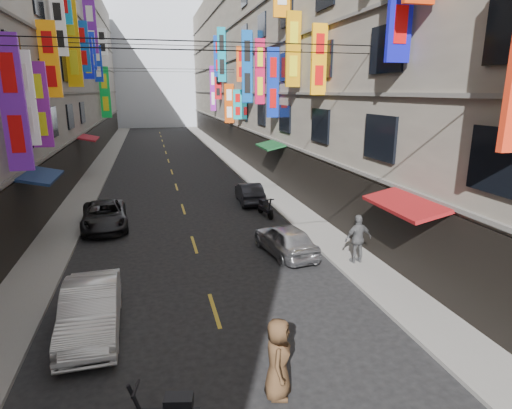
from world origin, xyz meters
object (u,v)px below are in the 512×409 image
scooter_far_right (265,208)px  car_left_mid (91,310)px  car_right_mid (285,239)px  car_right_far (249,193)px  pedestrian_crossing (278,359)px  pedestrian_rfar (358,239)px  car_left_far (104,216)px

scooter_far_right → car_left_mid: car_left_mid is taller
car_right_mid → car_right_far: car_right_mid is taller
car_right_mid → pedestrian_crossing: (-2.74, -8.06, 0.29)m
car_right_mid → pedestrian_rfar: pedestrian_rfar is taller
scooter_far_right → car_left_far: bearing=-8.6°
scooter_far_right → car_right_far: (-0.17, 3.03, 0.17)m
scooter_far_right → car_right_mid: 5.60m
pedestrian_rfar → car_right_mid: bearing=-41.0°
car_left_mid → car_right_far: car_left_mid is taller
car_right_mid → car_right_far: (0.47, 8.59, -0.03)m
pedestrian_rfar → scooter_far_right: bearing=-81.3°
scooter_far_right → pedestrian_rfar: (1.71, -7.30, 0.62)m
pedestrian_rfar → pedestrian_crossing: bearing=46.6°
car_left_mid → pedestrian_rfar: size_ratio=2.21×
car_right_mid → pedestrian_crossing: 8.52m
car_left_far → car_right_mid: (7.53, -5.49, 0.01)m
car_right_mid → car_left_far: bearing=-44.7°
pedestrian_rfar → car_left_far: bearing=-40.7°
car_left_mid → car_left_far: size_ratio=0.92×
car_left_mid → pedestrian_crossing: 5.66m
car_left_mid → car_left_far: 9.86m
car_left_mid → car_left_far: car_left_mid is taller
car_right_far → car_left_far: bearing=24.1°
pedestrian_crossing → car_left_mid: bearing=68.0°
car_right_mid → car_right_far: 8.61m
scooter_far_right → car_left_mid: bearing=43.3°
car_right_mid → pedestrian_rfar: bearing=134.9°
pedestrian_rfar → car_left_mid: bearing=11.1°
scooter_far_right → car_right_far: bearing=-95.8°
pedestrian_rfar → pedestrian_crossing: (-5.09, -6.33, -0.14)m
car_left_mid → car_right_far: bearing=58.0°
car_left_mid → scooter_far_right: bearing=50.4°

